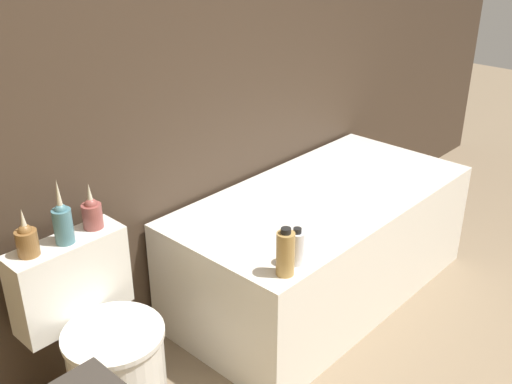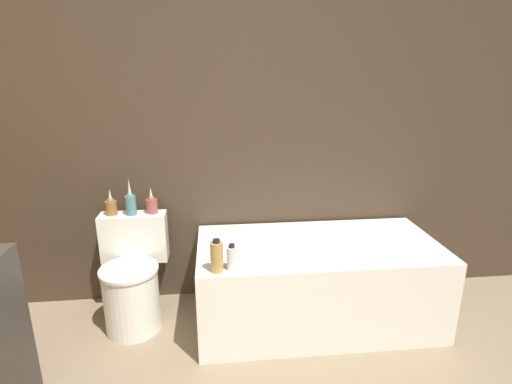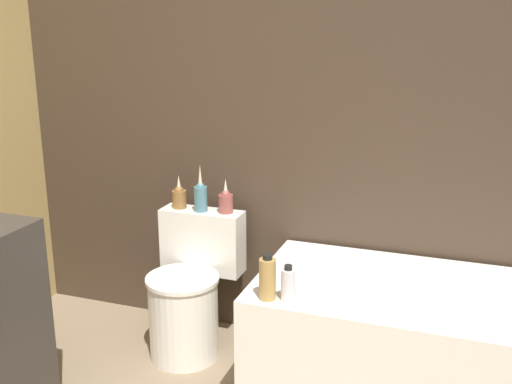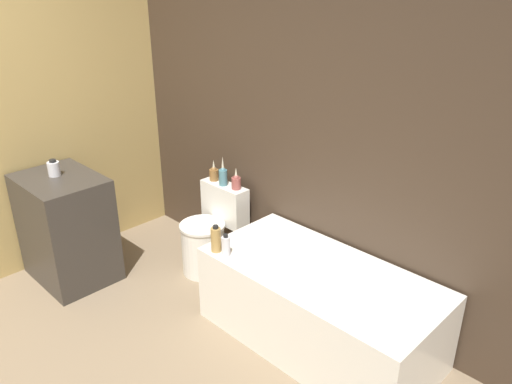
% 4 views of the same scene
% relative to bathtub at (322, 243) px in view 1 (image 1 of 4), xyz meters
% --- Properties ---
extents(wall_back_tiled, '(6.40, 0.06, 2.60)m').
position_rel_bathtub_xyz_m(wall_back_tiled, '(-0.76, 0.43, 1.02)').
color(wall_back_tiled, '#423326').
rests_on(wall_back_tiled, ground_plane).
extents(bathtub, '(1.54, 0.76, 0.55)m').
position_rel_bathtub_xyz_m(bathtub, '(0.00, 0.00, 0.00)').
color(bathtub, white).
rests_on(bathtub, ground).
extents(toilet, '(0.43, 0.50, 0.70)m').
position_rel_bathtub_xyz_m(toilet, '(-1.20, 0.09, 0.03)').
color(toilet, white).
rests_on(toilet, ground).
extents(vase_gold, '(0.07, 0.07, 0.18)m').
position_rel_bathtub_xyz_m(vase_gold, '(-1.33, 0.27, 0.48)').
color(vase_gold, olive).
rests_on(vase_gold, toilet).
extents(vase_silver, '(0.07, 0.07, 0.25)m').
position_rel_bathtub_xyz_m(vase_silver, '(-1.20, 0.25, 0.50)').
color(vase_silver, teal).
rests_on(vase_silver, toilet).
extents(vase_bronze, '(0.07, 0.07, 0.18)m').
position_rel_bathtub_xyz_m(vase_bronze, '(-1.07, 0.27, 0.48)').
color(vase_bronze, '#994C47').
rests_on(vase_bronze, toilet).
extents(shampoo_bottle_tall, '(0.07, 0.07, 0.19)m').
position_rel_bathtub_xyz_m(shampoo_bottle_tall, '(-0.65, -0.31, 0.36)').
color(shampoo_bottle_tall, tan).
rests_on(shampoo_bottle_tall, bathtub).
extents(shampoo_bottle_short, '(0.06, 0.06, 0.15)m').
position_rel_bathtub_xyz_m(shampoo_bottle_short, '(-0.57, -0.29, 0.34)').
color(shampoo_bottle_short, silver).
rests_on(shampoo_bottle_short, bathtub).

